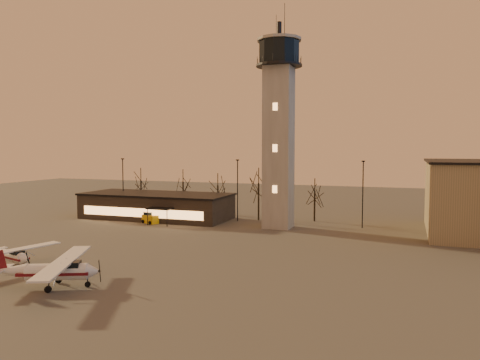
% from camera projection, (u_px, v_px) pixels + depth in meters
% --- Properties ---
extents(ground, '(220.00, 220.00, 0.00)m').
position_uv_depth(ground, '(192.00, 281.00, 42.50)').
color(ground, '#484642').
rests_on(ground, ground).
extents(control_tower, '(6.80, 6.80, 32.60)m').
position_uv_depth(control_tower, '(279.00, 119.00, 69.51)').
color(control_tower, gray).
rests_on(control_tower, ground).
extents(terminal, '(25.40, 12.20, 4.30)m').
position_uv_depth(terminal, '(157.00, 206.00, 79.81)').
color(terminal, black).
rests_on(terminal, ground).
extents(light_poles, '(58.50, 12.25, 10.14)m').
position_uv_depth(light_poles, '(283.00, 192.00, 71.05)').
color(light_poles, black).
rests_on(light_poles, ground).
extents(tree_row, '(37.20, 9.20, 8.80)m').
position_uv_depth(tree_row, '(218.00, 182.00, 83.47)').
color(tree_row, black).
rests_on(tree_row, ground).
extents(cessna_front, '(9.89, 11.90, 3.40)m').
position_uv_depth(cessna_front, '(59.00, 274.00, 40.33)').
color(cessna_front, silver).
rests_on(cessna_front, ground).
extents(cessna_rear, '(7.78, 9.69, 2.68)m').
position_uv_depth(cessna_rear, '(13.00, 258.00, 47.31)').
color(cessna_rear, silver).
rests_on(cessna_rear, ground).
extents(service_cart, '(3.18, 2.64, 1.78)m').
position_uv_depth(service_cart, '(150.00, 219.00, 74.68)').
color(service_cart, gold).
rests_on(service_cart, ground).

